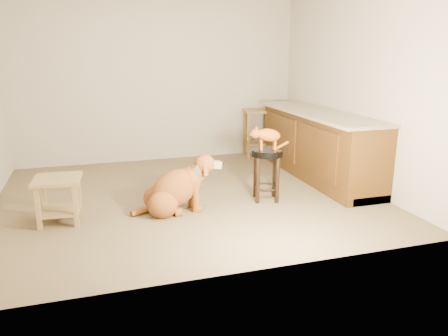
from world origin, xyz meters
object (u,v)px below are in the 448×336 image
object	(u,v)px
wood_stool	(257,132)
side_table	(58,193)
golden_retriever	(175,190)
tabby_kitten	(266,136)
padded_stool	(267,164)

from	to	relation	value
wood_stool	side_table	distance (m)	3.70
golden_retriever	tabby_kitten	distance (m)	1.23
wood_stool	golden_retriever	size ratio (longest dim) A/B	0.74
padded_stool	side_table	distance (m)	2.34
padded_stool	wood_stool	xyz separation A→B (m)	(0.70, 2.09, -0.03)
side_table	golden_retriever	xyz separation A→B (m)	(1.22, -0.06, -0.07)
golden_retriever	side_table	bearing A→B (deg)	174.38
wood_stool	golden_retriever	world-z (taller)	wood_stool
padded_stool	tabby_kitten	world-z (taller)	tabby_kitten
side_table	golden_retriever	bearing A→B (deg)	-2.88
wood_stool	tabby_kitten	xyz separation A→B (m)	(-0.71, -2.09, 0.37)
padded_stool	golden_retriever	world-z (taller)	golden_retriever
wood_stool	golden_retriever	bearing A→B (deg)	-129.95
wood_stool	tabby_kitten	size ratio (longest dim) A/B	1.64
side_table	wood_stool	bearing A→B (deg)	34.75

